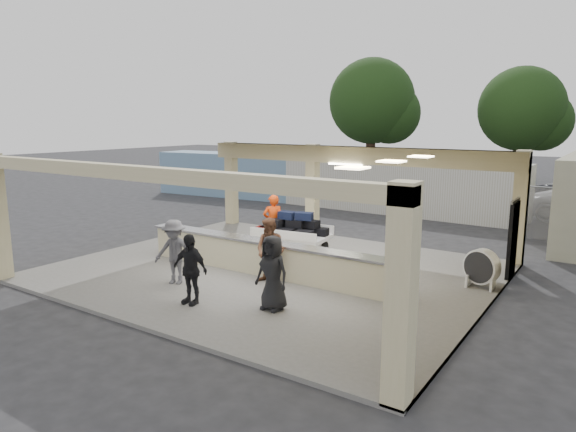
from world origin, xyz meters
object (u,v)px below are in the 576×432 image
Objects in this scene: baggage_handler at (273,223)px; container_blue at (235,175)px; luggage_cart at (292,231)px; passenger_d at (273,273)px; passenger_c at (175,252)px; container_white at (398,186)px; drum_fan at (482,267)px; passenger_a at (271,251)px; baggage_counter at (262,257)px; car_dark at (558,199)px; passenger_b at (190,269)px.

container_blue is (-9.71, 9.80, 0.21)m from baggage_handler.
luggage_cart is 5.19m from passenger_d.
container_white is (0.53, 14.30, 0.31)m from passenger_c.
drum_fan is 5.54m from passenger_a.
baggage_handler is at bearing 128.40° from passenger_d.
luggage_cart is 0.26× the size of container_blue.
baggage_counter is 7.96× the size of drum_fan.
car_dark is at bearing -164.34° from baggage_handler.
luggage_cart is 1.41× the size of passenger_a.
container_white is at bearing -139.99° from baggage_handler.
luggage_cart is at bearing 175.48° from car_dark.
container_blue reaches higher than car_dark.
passenger_a reaches higher than passenger_c.
passenger_d is at bearing 20.89° from passenger_b.
passenger_c is at bearing -60.92° from container_blue.
luggage_cart is at bearing 103.61° from baggage_counter.
container_white is at bearing 140.99° from car_dark.
car_dark is 0.34× the size of container_white.
baggage_counter is at bearing 88.87° from passenger_b.
passenger_d is at bearing -77.03° from container_white.
passenger_a reaches higher than drum_fan.
drum_fan is at bearing 11.32° from passenger_c.
passenger_c is (-1.43, 0.89, 0.02)m from passenger_b.
luggage_cart is at bearing 94.92° from passenger_b.
car_dark reaches higher than drum_fan.
drum_fan is 0.61× the size of passenger_b.
passenger_c is (-2.13, -1.42, -0.02)m from passenger_a.
luggage_cart is 6.10m from drum_fan.
passenger_a is 17.56m from car_dark.
container_blue reaches higher than luggage_cart.
car_dark is at bearing 58.75° from luggage_cart.
drum_fan is 19.32m from container_blue.
luggage_cart reaches higher than car_dark.
passenger_b is at bearing -90.11° from luggage_cart.
baggage_handler is at bearing 68.81° from passenger_c.
luggage_cart is at bearing -86.20° from container_white.
baggage_counter is at bearing -83.78° from container_white.
container_white is (-1.60, 12.88, 0.29)m from passenger_a.
passenger_a reaches higher than passenger_b.
container_blue is at bearing 132.12° from baggage_counter.
container_white reaches higher than luggage_cart.
drum_fan is 0.25× the size of car_dark.
baggage_handler is 0.47× the size of car_dark.
baggage_counter is 5.92m from drum_fan.
passenger_c is (-0.09, -4.40, -0.08)m from baggage_handler.
luggage_cart is at bearing 59.63° from passenger_c.
passenger_a is at bearing -131.22° from drum_fan.
car_dark reaches higher than baggage_counter.
car_dark is (0.21, 14.06, 0.03)m from drum_fan.
luggage_cart is at bearing 121.59° from passenger_d.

